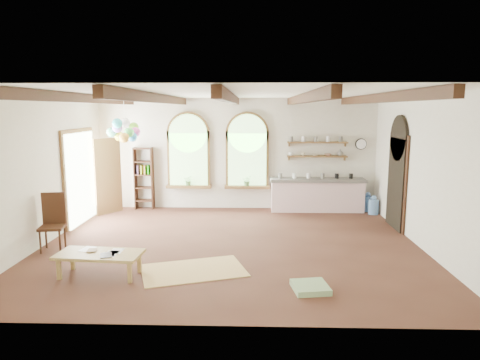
{
  "coord_description": "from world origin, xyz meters",
  "views": [
    {
      "loc": [
        0.46,
        -8.84,
        2.88
      ],
      "look_at": [
        0.18,
        0.6,
        1.32
      ],
      "focal_mm": 32.0,
      "sensor_mm": 36.0,
      "label": 1
    }
  ],
  "objects_px": {
    "side_chair": "(53,234)",
    "balloon_cluster": "(125,131)",
    "coffee_table": "(99,256)",
    "kitchen_counter": "(317,194)"
  },
  "relations": [
    {
      "from": "coffee_table",
      "to": "balloon_cluster",
      "type": "relative_size",
      "value": 1.3
    },
    {
      "from": "coffee_table",
      "to": "balloon_cluster",
      "type": "height_order",
      "value": "balloon_cluster"
    },
    {
      "from": "side_chair",
      "to": "balloon_cluster",
      "type": "height_order",
      "value": "balloon_cluster"
    },
    {
      "from": "coffee_table",
      "to": "side_chair",
      "type": "xyz_separation_m",
      "value": [
        -1.45,
        1.35,
        -0.03
      ]
    },
    {
      "from": "kitchen_counter",
      "to": "side_chair",
      "type": "bearing_deg",
      "value": -148.47
    },
    {
      "from": "kitchen_counter",
      "to": "coffee_table",
      "type": "height_order",
      "value": "kitchen_counter"
    },
    {
      "from": "kitchen_counter",
      "to": "coffee_table",
      "type": "relative_size",
      "value": 1.78
    },
    {
      "from": "balloon_cluster",
      "to": "coffee_table",
      "type": "bearing_deg",
      "value": -80.42
    },
    {
      "from": "kitchen_counter",
      "to": "balloon_cluster",
      "type": "bearing_deg",
      "value": -169.61
    },
    {
      "from": "side_chair",
      "to": "balloon_cluster",
      "type": "distance_m",
      "value": 3.44
    }
  ]
}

